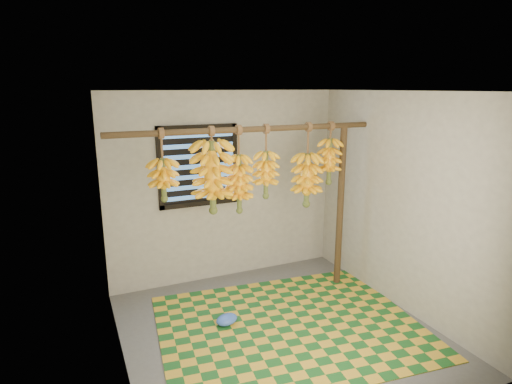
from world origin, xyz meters
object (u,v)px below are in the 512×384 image
woven_mat (289,326)px  banana_bunch_e (307,180)px  support_post (340,207)px  banana_bunch_d (266,174)px  banana_bunch_c (239,184)px  banana_bunch_b (212,177)px  banana_bunch_f (329,161)px  banana_bunch_a (163,180)px  plastic_bag (227,319)px

woven_mat → banana_bunch_e: size_ratio=2.73×
support_post → banana_bunch_d: (-1.01, -0.00, 0.50)m
banana_bunch_c → banana_bunch_d: bearing=-0.0°
banana_bunch_b → banana_bunch_e: (1.15, 0.00, -0.13)m
banana_bunch_b → banana_bunch_d: bearing=-0.0°
banana_bunch_f → banana_bunch_b: bearing=180.0°
banana_bunch_a → banana_bunch_e: (1.66, 0.00, -0.15)m
support_post → plastic_bag: size_ratio=8.02×
support_post → banana_bunch_d: banana_bunch_d is taller
woven_mat → support_post: bearing=32.4°
support_post → banana_bunch_e: (-0.49, 0.00, 0.39)m
support_post → banana_bunch_e: size_ratio=2.06×
banana_bunch_f → banana_bunch_a: bearing=180.0°
banana_bunch_b → banana_bunch_e: 1.15m
banana_bunch_b → banana_bunch_c: size_ratio=0.96×
banana_bunch_b → plastic_bag: bearing=-90.2°
banana_bunch_d → banana_bunch_f: size_ratio=1.12×
woven_mat → banana_bunch_a: banana_bunch_a is taller
banana_bunch_b → banana_bunch_f: size_ratio=1.24×
woven_mat → banana_bunch_f: size_ratio=3.62×
woven_mat → banana_bunch_c: (-0.29, 0.67, 1.42)m
plastic_bag → support_post: bearing=12.6°
plastic_bag → banana_bunch_c: size_ratio=0.26×
banana_bunch_b → support_post: bearing=0.0°
plastic_bag → banana_bunch_d: 1.61m
support_post → banana_bunch_d: 1.13m
banana_bunch_d → banana_bunch_f: (0.83, 0.00, 0.09)m
banana_bunch_b → banana_bunch_f: same height
woven_mat → banana_bunch_e: banana_bunch_e is taller
support_post → banana_bunch_f: 0.62m
support_post → banana_bunch_a: (-2.14, 0.00, 0.54)m
banana_bunch_d → woven_mat: bearing=-92.8°
banana_bunch_a → woven_mat: bearing=-31.2°
support_post → plastic_bag: bearing=-167.4°
banana_bunch_a → banana_bunch_b: bearing=0.0°
support_post → banana_bunch_c: 1.40m
banana_bunch_c → banana_bunch_d: 0.33m
woven_mat → banana_bunch_d: (0.03, 0.67, 1.49)m
banana_bunch_f → banana_bunch_c: bearing=180.0°
banana_bunch_c → banana_bunch_d: same height
banana_bunch_f → banana_bunch_d: bearing=-180.0°
banana_bunch_b → banana_bunch_c: bearing=0.0°
plastic_bag → banana_bunch_b: size_ratio=0.27×
woven_mat → banana_bunch_e: 1.64m
banana_bunch_e → banana_bunch_b: bearing=180.0°
support_post → banana_bunch_b: 1.71m
plastic_bag → banana_bunch_d: size_ratio=0.30×
support_post → banana_bunch_f: size_ratio=2.73×
banana_bunch_f → woven_mat: bearing=-142.3°
plastic_bag → woven_mat: bearing=-27.0°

